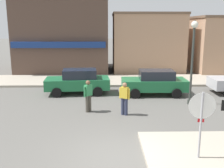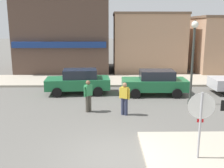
{
  "view_description": "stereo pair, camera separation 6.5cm",
  "coord_description": "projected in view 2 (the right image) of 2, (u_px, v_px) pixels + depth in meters",
  "views": [
    {
      "loc": [
        -0.37,
        -7.82,
        4.26
      ],
      "look_at": [
        -0.11,
        4.5,
        1.5
      ],
      "focal_mm": 42.0,
      "sensor_mm": 36.0,
      "label": 1
    },
    {
      "loc": [
        -0.31,
        -7.82,
        4.26
      ],
      "look_at": [
        -0.11,
        4.5,
        1.5
      ],
      "focal_mm": 42.0,
      "sensor_mm": 36.0,
      "label": 2
    }
  ],
  "objects": [
    {
      "name": "parked_car_nearest",
      "position": [
        78.0,
        81.0,
        16.63
      ],
      "size": [
        4.12,
        2.11,
        1.56
      ],
      "color": "#1E6B3D",
      "rests_on": "ground"
    },
    {
      "name": "kerb_far",
      "position": [
        112.0,
        80.0,
        20.45
      ],
      "size": [
        80.0,
        4.0,
        0.15
      ],
      "primitive_type": "cube",
      "color": "#A89E8C",
      "rests_on": "ground"
    },
    {
      "name": "building_corner_shop",
      "position": [
        66.0,
        31.0,
        25.17
      ],
      "size": [
        8.42,
        7.95,
        7.51
      ],
      "color": "brown",
      "rests_on": "ground"
    },
    {
      "name": "ground_plane",
      "position": [
        118.0,
        159.0,
        8.57
      ],
      "size": [
        160.0,
        160.0,
        0.0
      ],
      "primitive_type": "plane",
      "color": "#5B5954"
    },
    {
      "name": "building_storefront_left_near",
      "position": [
        148.0,
        42.0,
        24.82
      ],
      "size": [
        6.49,
        5.16,
        5.39
      ],
      "color": "tan",
      "rests_on": "ground"
    },
    {
      "name": "pedestrian_crossing_far",
      "position": [
        88.0,
        95.0,
        13.07
      ],
      "size": [
        0.45,
        0.46,
        1.61
      ],
      "color": "#4C473D",
      "rests_on": "ground"
    },
    {
      "name": "stop_sign",
      "position": [
        201.0,
        117.0,
        8.04
      ],
      "size": [
        0.82,
        0.1,
        2.3
      ],
      "color": "#9E9EA3",
      "rests_on": "ground"
    },
    {
      "name": "pedestrian_crossing_near",
      "position": [
        124.0,
        98.0,
        12.58
      ],
      "size": [
        0.52,
        0.37,
        1.61
      ],
      "color": "#2D334C",
      "rests_on": "ground"
    },
    {
      "name": "lamp_post",
      "position": [
        193.0,
        51.0,
        13.88
      ],
      "size": [
        0.36,
        0.36,
        4.54
      ],
      "color": "#333833",
      "rests_on": "ground"
    },
    {
      "name": "parked_car_second",
      "position": [
        155.0,
        82.0,
        16.29
      ],
      "size": [
        4.02,
        1.92,
        1.56
      ],
      "color": "#1E6B3D",
      "rests_on": "ground"
    }
  ]
}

